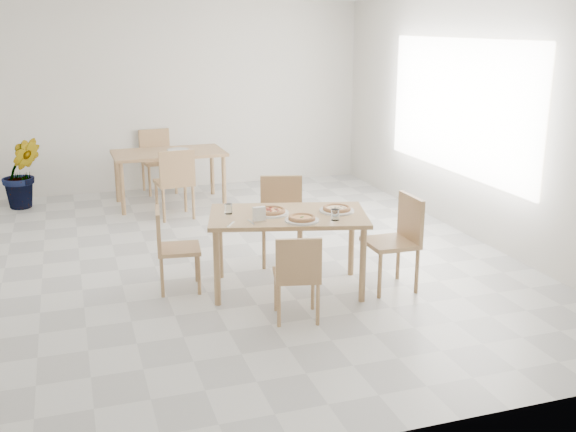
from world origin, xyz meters
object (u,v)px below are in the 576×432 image
object	(u,v)px
plate_empty	(178,150)
plate_margherita	(302,220)
chair_north	(282,213)
main_table	(288,223)
chair_west	(170,244)
pizza_margherita	(302,218)
second_table	(169,157)
chair_back_s	(175,179)
chair_south	(297,272)
plate_mushroom	(337,211)
plate_pepperoni	(271,213)
tumbler_a	(228,209)
pizza_pepperoni	(271,211)
tumbler_b	(335,215)
pizza_mushroom	(337,208)
potted_plant	(22,173)
chair_east	(399,235)
napkin_holder	(259,215)
chair_back_n	(157,156)

from	to	relation	value
plate_empty	plate_margherita	bearing A→B (deg)	-82.78
chair_north	plate_margherita	world-z (taller)	chair_north
main_table	chair_west	world-z (taller)	chair_west
chair_north	pizza_margherita	distance (m)	1.12
second_table	chair_back_s	world-z (taller)	chair_back_s
chair_south	chair_north	distance (m)	1.58
plate_mushroom	plate_empty	bearing A→B (deg)	104.01
plate_mushroom	plate_pepperoni	bearing A→B (deg)	168.89
main_table	tumbler_a	distance (m)	0.57
pizza_pepperoni	second_table	distance (m)	3.50
tumbler_a	tumbler_b	bearing A→B (deg)	-30.48
plate_pepperoni	second_table	distance (m)	3.50
pizza_pepperoni	plate_empty	xyz separation A→B (m)	(-0.29, 3.52, -0.02)
pizza_margherita	tumbler_b	distance (m)	0.30
plate_empty	pizza_margherita	bearing A→B (deg)	-82.78
main_table	pizza_mushroom	bearing A→B (deg)	6.83
chair_north	pizza_pepperoni	size ratio (longest dim) A/B	2.70
pizza_margherita	pizza_mushroom	distance (m)	0.47
plate_empty	tumbler_b	bearing A→B (deg)	-78.63
plate_pepperoni	potted_plant	distance (m)	4.59
pizza_mushroom	plate_margherita	bearing A→B (deg)	-154.57
plate_pepperoni	pizza_margherita	bearing A→B (deg)	-58.73
main_table	plate_pepperoni	world-z (taller)	plate_pepperoni
second_table	plate_empty	size ratio (longest dim) A/B	5.00
main_table	chair_east	xyz separation A→B (m)	(1.01, -0.29, -0.14)
plate_pepperoni	tumbler_a	size ratio (longest dim) A/B	3.60
chair_north	second_table	size ratio (longest dim) A/B	0.59
plate_empty	potted_plant	size ratio (longest dim) A/B	0.31
tumbler_a	napkin_holder	xyz separation A→B (m)	(0.20, -0.34, 0.02)
plate_mushroom	plate_empty	xyz separation A→B (m)	(-0.91, 3.64, 0.00)
tumbler_a	potted_plant	world-z (taller)	potted_plant
napkin_holder	potted_plant	world-z (taller)	potted_plant
plate_margherita	tumbler_b	xyz separation A→B (m)	(0.30, -0.06, 0.04)
chair_back_s	chair_back_n	world-z (taller)	chair_back_n
plate_margherita	main_table	bearing A→B (deg)	99.30
plate_margherita	napkin_holder	xyz separation A→B (m)	(-0.37, 0.11, 0.06)
chair_west	potted_plant	distance (m)	3.93
chair_south	chair_back_s	size ratio (longest dim) A/B	0.84
tumbler_a	tumbler_b	world-z (taller)	tumbler_b
chair_north	potted_plant	xyz separation A→B (m)	(-2.73, 3.16, -0.04)
plate_margherita	tumbler_a	bearing A→B (deg)	141.61
tumbler_b	potted_plant	xyz separation A→B (m)	(-2.87, 4.30, -0.31)
plate_pepperoni	chair_back_n	size ratio (longest dim) A/B	0.37
pizza_mushroom	chair_north	bearing A→B (deg)	107.01
chair_south	chair_north	xyz separation A→B (m)	(0.35, 1.53, 0.07)
plate_pepperoni	napkin_holder	bearing A→B (deg)	-129.18
plate_empty	plate_pepperoni	bearing A→B (deg)	-85.27
chair_west	chair_back_s	distance (m)	2.46
chair_north	chair_back_s	xyz separation A→B (m)	(-0.82, 1.94, 0.01)
main_table	tumbler_b	distance (m)	0.49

